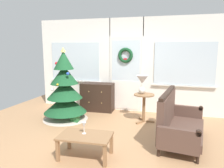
{
  "coord_description": "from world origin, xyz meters",
  "views": [
    {
      "loc": [
        1.34,
        -3.78,
        1.77
      ],
      "look_at": [
        0.05,
        0.55,
        1.0
      ],
      "focal_mm": 34.88,
      "sensor_mm": 36.0,
      "label": 1
    }
  ],
  "objects_px": {
    "christmas_tree": "(65,93)",
    "dresser_cabinet": "(97,97)",
    "table_lamp": "(142,82)",
    "coffee_table": "(85,138)",
    "wine_glass": "(84,125)",
    "settee_sofa": "(177,122)",
    "side_table": "(144,102)",
    "gift_box": "(75,118)"
  },
  "relations": [
    {
      "from": "dresser_cabinet",
      "to": "coffee_table",
      "type": "distance_m",
      "value": 2.65
    },
    {
      "from": "table_lamp",
      "to": "coffee_table",
      "type": "bearing_deg",
      "value": -106.32
    },
    {
      "from": "christmas_tree",
      "to": "dresser_cabinet",
      "type": "relative_size",
      "value": 1.92
    },
    {
      "from": "side_table",
      "to": "gift_box",
      "type": "height_order",
      "value": "side_table"
    },
    {
      "from": "settee_sofa",
      "to": "table_lamp",
      "type": "distance_m",
      "value": 1.38
    },
    {
      "from": "coffee_table",
      "to": "wine_glass",
      "type": "xyz_separation_m",
      "value": [
        -0.04,
        0.05,
        0.2
      ]
    },
    {
      "from": "wine_glass",
      "to": "gift_box",
      "type": "height_order",
      "value": "wine_glass"
    },
    {
      "from": "christmas_tree",
      "to": "dresser_cabinet",
      "type": "bearing_deg",
      "value": 60.68
    },
    {
      "from": "christmas_tree",
      "to": "gift_box",
      "type": "relative_size",
      "value": 9.89
    },
    {
      "from": "settee_sofa",
      "to": "wine_glass",
      "type": "relative_size",
      "value": 8.25
    },
    {
      "from": "settee_sofa",
      "to": "table_lamp",
      "type": "relative_size",
      "value": 3.65
    },
    {
      "from": "settee_sofa",
      "to": "side_table",
      "type": "relative_size",
      "value": 2.39
    },
    {
      "from": "wine_glass",
      "to": "coffee_table",
      "type": "bearing_deg",
      "value": -49.13
    },
    {
      "from": "wine_glass",
      "to": "settee_sofa",
      "type": "bearing_deg",
      "value": 35.03
    },
    {
      "from": "christmas_tree",
      "to": "table_lamp",
      "type": "distance_m",
      "value": 1.9
    },
    {
      "from": "dresser_cabinet",
      "to": "wine_glass",
      "type": "bearing_deg",
      "value": -74.42
    },
    {
      "from": "christmas_tree",
      "to": "coffee_table",
      "type": "distance_m",
      "value": 2.08
    },
    {
      "from": "dresser_cabinet",
      "to": "settee_sofa",
      "type": "distance_m",
      "value": 2.6
    },
    {
      "from": "table_lamp",
      "to": "gift_box",
      "type": "bearing_deg",
      "value": -160.2
    },
    {
      "from": "coffee_table",
      "to": "wine_glass",
      "type": "distance_m",
      "value": 0.21
    },
    {
      "from": "side_table",
      "to": "wine_glass",
      "type": "distance_m",
      "value": 2.05
    },
    {
      "from": "side_table",
      "to": "gift_box",
      "type": "xyz_separation_m",
      "value": [
        -1.56,
        -0.5,
        -0.39
      ]
    },
    {
      "from": "coffee_table",
      "to": "side_table",
      "type": "bearing_deg",
      "value": 71.78
    },
    {
      "from": "christmas_tree",
      "to": "settee_sofa",
      "type": "height_order",
      "value": "christmas_tree"
    },
    {
      "from": "coffee_table",
      "to": "settee_sofa",
      "type": "bearing_deg",
      "value": 36.98
    },
    {
      "from": "table_lamp",
      "to": "coffee_table",
      "type": "xyz_separation_m",
      "value": [
        -0.59,
        -2.01,
        -0.63
      ]
    },
    {
      "from": "dresser_cabinet",
      "to": "wine_glass",
      "type": "relative_size",
      "value": 4.74
    },
    {
      "from": "gift_box",
      "to": "wine_glass",
      "type": "bearing_deg",
      "value": -58.54
    },
    {
      "from": "christmas_tree",
      "to": "side_table",
      "type": "distance_m",
      "value": 1.94
    },
    {
      "from": "settee_sofa",
      "to": "gift_box",
      "type": "xyz_separation_m",
      "value": [
        -2.32,
        0.42,
        -0.29
      ]
    },
    {
      "from": "table_lamp",
      "to": "coffee_table",
      "type": "height_order",
      "value": "table_lamp"
    },
    {
      "from": "christmas_tree",
      "to": "table_lamp",
      "type": "xyz_separation_m",
      "value": [
        1.84,
        0.39,
        0.3
      ]
    },
    {
      "from": "dresser_cabinet",
      "to": "settee_sofa",
      "type": "relative_size",
      "value": 0.57
    },
    {
      "from": "christmas_tree",
      "to": "coffee_table",
      "type": "xyz_separation_m",
      "value": [
        1.25,
        -1.63,
        -0.34
      ]
    },
    {
      "from": "settee_sofa",
      "to": "coffee_table",
      "type": "distance_m",
      "value": 1.76
    },
    {
      "from": "christmas_tree",
      "to": "side_table",
      "type": "relative_size",
      "value": 2.63
    },
    {
      "from": "side_table",
      "to": "gift_box",
      "type": "relative_size",
      "value": 3.76
    },
    {
      "from": "wine_glass",
      "to": "gift_box",
      "type": "distance_m",
      "value": 1.73
    },
    {
      "from": "dresser_cabinet",
      "to": "settee_sofa",
      "type": "xyz_separation_m",
      "value": [
        2.14,
        -1.48,
        -0.01
      ]
    },
    {
      "from": "table_lamp",
      "to": "christmas_tree",
      "type": "bearing_deg",
      "value": -168.14
    },
    {
      "from": "side_table",
      "to": "coffee_table",
      "type": "bearing_deg",
      "value": -108.22
    },
    {
      "from": "dresser_cabinet",
      "to": "settee_sofa",
      "type": "height_order",
      "value": "settee_sofa"
    }
  ]
}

